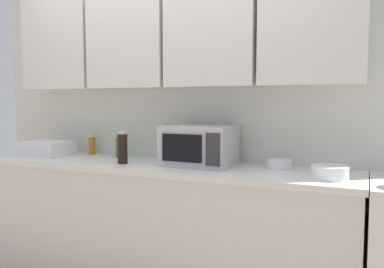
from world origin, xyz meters
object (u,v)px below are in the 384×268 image
(dish_rack, at_px, (47,148))
(bottle_amber_vinegar, at_px, (92,145))
(bottle_soy_dark, at_px, (122,148))
(microwave, at_px, (199,146))
(bowl_mixing_large, at_px, (330,172))
(bowl_ceramic_small, at_px, (279,164))
(bottle_clear_tall, at_px, (164,143))
(bottle_green_oil, at_px, (120,147))

(dish_rack, xyz_separation_m, bottle_amber_vinegar, (0.29, 0.21, 0.02))
(bottle_soy_dark, bearing_deg, dish_rack, 173.10)
(microwave, relative_size, bowl_mixing_large, 2.26)
(microwave, distance_m, bottle_amber_vinegar, 1.08)
(bottle_soy_dark, xyz_separation_m, bowl_ceramic_small, (1.09, 0.23, -0.08))
(bottle_clear_tall, height_order, bowl_mixing_large, bottle_clear_tall)
(bottle_soy_dark, relative_size, bowl_mixing_large, 1.12)
(bottle_green_oil, distance_m, bowl_ceramic_small, 1.29)
(microwave, relative_size, bottle_clear_tall, 1.77)
(bowl_mixing_large, bearing_deg, dish_rack, 177.76)
(microwave, relative_size, dish_rack, 1.26)
(bottle_clear_tall, relative_size, bottle_green_oil, 1.47)
(bottle_soy_dark, distance_m, bowl_ceramic_small, 1.11)
(bottle_clear_tall, bearing_deg, bowl_mixing_large, -11.21)
(bottle_amber_vinegar, height_order, bowl_ceramic_small, bottle_amber_vinegar)
(dish_rack, distance_m, bottle_amber_vinegar, 0.36)
(bottle_green_oil, distance_m, bottle_amber_vinegar, 0.33)
(microwave, bearing_deg, bottle_amber_vinegar, 171.27)
(bottle_soy_dark, relative_size, bottle_green_oil, 1.28)
(bottle_green_oil, xyz_separation_m, bottle_amber_vinegar, (-0.32, 0.06, -0.00))
(microwave, bearing_deg, dish_rack, -177.83)
(bowl_ceramic_small, bearing_deg, bottle_amber_vinegar, 177.21)
(bottle_green_oil, bearing_deg, dish_rack, -166.18)
(bottle_green_oil, relative_size, bowl_ceramic_small, 1.11)
(bottle_soy_dark, height_order, bowl_ceramic_small, bottle_soy_dark)
(dish_rack, height_order, bottle_clear_tall, bottle_clear_tall)
(bowl_mixing_large, bearing_deg, microwave, 171.07)
(bowl_ceramic_small, height_order, bowl_mixing_large, bowl_mixing_large)
(microwave, distance_m, bottle_green_oil, 0.75)
(bottle_amber_vinegar, relative_size, bowl_mixing_large, 0.81)
(bowl_mixing_large, bearing_deg, bottle_amber_vinegar, 171.18)
(microwave, relative_size, bottle_amber_vinegar, 2.80)
(bottle_clear_tall, bearing_deg, bottle_soy_dark, -129.55)
(microwave, xyz_separation_m, dish_rack, (-1.36, -0.05, -0.08))
(microwave, bearing_deg, bowl_mixing_large, -8.93)
(dish_rack, relative_size, bottle_amber_vinegar, 2.22)
(bottle_amber_vinegar, bearing_deg, dish_rack, -143.94)
(dish_rack, distance_m, bottle_soy_dark, 0.82)
(microwave, height_order, bottle_soy_dark, microwave)
(bottle_soy_dark, xyz_separation_m, bottle_green_oil, (-0.20, 0.25, -0.03))
(bottle_clear_tall, relative_size, bottle_amber_vinegar, 1.58)
(dish_rack, xyz_separation_m, bowl_mixing_large, (2.24, -0.09, -0.02))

